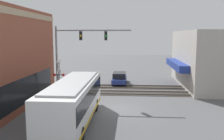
{
  "coord_description": "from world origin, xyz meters",
  "views": [
    {
      "loc": [
        -20.52,
        -1.17,
        6.22
      ],
      "look_at": [
        5.27,
        0.73,
        2.62
      ],
      "focal_mm": 40.0,
      "sensor_mm": 36.0,
      "label": 1
    }
  ],
  "objects": [
    {
      "name": "traffic_signal_gantry",
      "position": [
        4.45,
        4.24,
        5.18
      ],
      "size": [
        0.42,
        7.7,
        7.13
      ],
      "color": "gray",
      "rests_on": "ground"
    },
    {
      "name": "pedestrian_at_crossing",
      "position": [
        4.21,
        4.32,
        0.89
      ],
      "size": [
        0.34,
        0.34,
        1.74
      ],
      "color": "#473828",
      "rests_on": "ground"
    },
    {
      "name": "city_bus",
      "position": [
        -3.6,
        2.8,
        1.7
      ],
      "size": [
        10.31,
        2.59,
        3.08
      ],
      "color": "white",
      "rests_on": "ground"
    },
    {
      "name": "rail_track_far",
      "position": [
        9.2,
        0.0,
        0.03
      ],
      "size": [
        2.6,
        60.0,
        0.15
      ],
      "color": "#332D28",
      "rests_on": "ground"
    },
    {
      "name": "crossing_signal",
      "position": [
        3.7,
        5.94,
        2.3
      ],
      "size": [
        1.41,
        1.18,
        3.81
      ],
      "color": "gray",
      "rests_on": "ground"
    },
    {
      "name": "parked_car_blue",
      "position": [
        11.34,
        0.2,
        0.69
      ],
      "size": [
        4.68,
        1.82,
        1.49
      ],
      "color": "navy",
      "rests_on": "ground"
    },
    {
      "name": "shop_building",
      "position": [
        10.85,
        -11.34,
        3.39
      ],
      "size": [
        13.7,
        8.95,
        6.8
      ],
      "color": "#B2ADA3",
      "rests_on": "ground"
    },
    {
      "name": "rail_track_near",
      "position": [
        6.0,
        0.0,
        0.03
      ],
      "size": [
        2.6,
        60.0,
        0.15
      ],
      "color": "#332D28",
      "rests_on": "ground"
    },
    {
      "name": "ground_plane",
      "position": [
        0.0,
        0.0,
        0.0
      ],
      "size": [
        120.0,
        120.0,
        0.0
      ],
      "primitive_type": "plane",
      "color": "#565659"
    }
  ]
}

